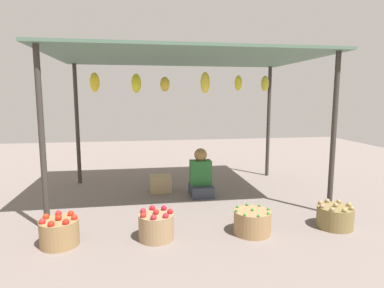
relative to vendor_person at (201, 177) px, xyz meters
name	(u,v)px	position (x,y,z in m)	size (l,w,h in m)	color
ground_plane	(186,196)	(-0.25, 0.00, -0.30)	(14.00, 14.00, 0.00)	slate
market_stall_structure	(185,65)	(-0.26, 0.00, 1.80)	(4.02, 2.55, 2.24)	#38332D
vendor_person	(201,177)	(0.00, 0.00, 0.00)	(0.36, 0.44, 0.78)	#353C48
basket_red_tomatoes	(59,232)	(-1.87, -1.56, -0.15)	(0.41, 0.41, 0.35)	#987549
basket_red_apples	(156,226)	(-0.82, -1.58, -0.14)	(0.40, 0.40, 0.36)	#9B7C56
basket_green_chilies	(252,222)	(0.32, -1.60, -0.16)	(0.44, 0.44, 0.31)	#99764C
basket_potatoes	(335,217)	(1.39, -1.60, -0.16)	(0.43, 0.43, 0.32)	olive
wooden_crate_near_vendor	(161,184)	(-0.64, 0.34, -0.17)	(0.35, 0.36, 0.26)	tan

